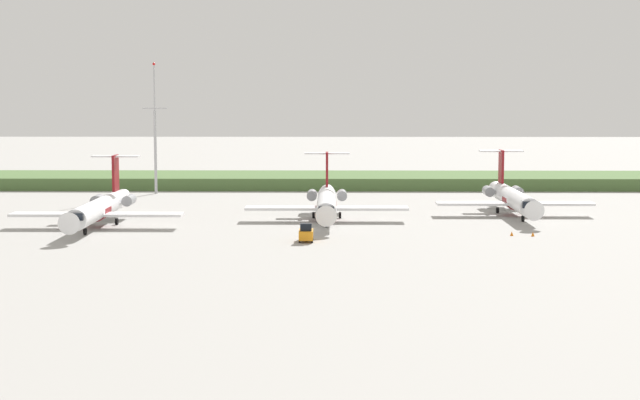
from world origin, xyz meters
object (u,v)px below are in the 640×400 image
(regional_jet_second, at_px, (327,202))
(safety_cone_mid_marker, at_px, (533,234))
(regional_jet_nearest, at_px, (99,208))
(regional_jet_third, at_px, (513,198))
(safety_cone_front_marker, at_px, (512,234))
(baggage_tug, at_px, (306,233))
(antenna_mast, at_px, (155,140))

(regional_jet_second, bearing_deg, safety_cone_mid_marker, -31.68)
(regional_jet_nearest, height_order, regional_jet_second, same)
(regional_jet_third, height_order, safety_cone_front_marker, regional_jet_third)
(baggage_tug, distance_m, safety_cone_mid_marker, 28.77)
(regional_jet_nearest, distance_m, regional_jet_second, 31.42)
(regional_jet_nearest, bearing_deg, regional_jet_second, 13.79)
(safety_cone_front_marker, bearing_deg, baggage_tug, -168.31)
(regional_jet_nearest, height_order, baggage_tug, regional_jet_nearest)
(safety_cone_front_marker, bearing_deg, antenna_mast, 135.88)
(regional_jet_third, bearing_deg, safety_cone_front_marker, -100.52)
(antenna_mast, bearing_deg, safety_cone_front_marker, -44.12)
(regional_jet_nearest, xyz_separation_m, regional_jet_third, (57.93, 13.70, 0.00))
(regional_jet_nearest, relative_size, regional_jet_second, 1.00)
(regional_jet_second, relative_size, antenna_mast, 1.33)
(regional_jet_nearest, relative_size, antenna_mast, 1.33)
(baggage_tug, relative_size, safety_cone_front_marker, 5.82)
(antenna_mast, height_order, baggage_tug, antenna_mast)
(regional_jet_nearest, bearing_deg, baggage_tug, -25.47)
(baggage_tug, height_order, safety_cone_mid_marker, baggage_tug)
(regional_jet_nearest, xyz_separation_m, antenna_mast, (-0.20, 44.39, 7.12))
(regional_jet_nearest, relative_size, safety_cone_front_marker, 56.36)
(regional_jet_third, bearing_deg, regional_jet_nearest, -166.69)
(regional_jet_second, bearing_deg, safety_cone_front_marker, -33.64)
(regional_jet_second, distance_m, safety_cone_front_marker, 28.16)
(regional_jet_nearest, distance_m, antenna_mast, 44.96)
(regional_jet_nearest, distance_m, safety_cone_mid_marker, 57.13)
(antenna_mast, relative_size, safety_cone_mid_marker, 42.29)
(regional_jet_third, distance_m, safety_cone_front_marker, 22.25)
(regional_jet_third, xyz_separation_m, safety_cone_mid_marker, (-1.48, -22.22, -2.26))
(regional_jet_third, bearing_deg, safety_cone_mid_marker, -93.80)
(regional_jet_third, height_order, safety_cone_mid_marker, regional_jet_third)
(regional_jet_third, relative_size, safety_cone_mid_marker, 56.36)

